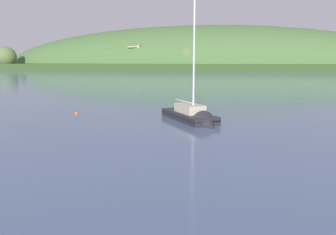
# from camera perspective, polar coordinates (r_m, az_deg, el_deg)

# --- Properties ---
(far_shoreline_hill) EXTENTS (404.37, 113.22, 64.67)m
(far_shoreline_hill) POSITION_cam_1_polar(r_m,az_deg,el_deg) (258.95, 5.69, 8.34)
(far_shoreline_hill) COLOR #314A21
(far_shoreline_hill) RESTS_ON ground
(dockside_crane) EXTENTS (8.90, 6.29, 16.36)m
(dockside_crane) POSITION_cam_1_polar(r_m,az_deg,el_deg) (228.00, -5.11, 9.99)
(dockside_crane) COLOR #4C4C51
(dockside_crane) RESTS_ON ground
(sailboat_far_left) EXTENTS (7.51, 9.17, 15.39)m
(sailboat_far_left) POSITION_cam_1_polar(r_m,az_deg,el_deg) (34.67, 4.36, -0.23)
(sailboat_far_left) COLOR #232328
(sailboat_far_left) RESTS_ON ground
(mooring_buoy_midchannel) EXTENTS (0.49, 0.49, 0.57)m
(mooring_buoy_midchannel) POSITION_cam_1_polar(r_m,az_deg,el_deg) (41.04, -15.40, 0.61)
(mooring_buoy_midchannel) COLOR #EA5B19
(mooring_buoy_midchannel) RESTS_ON ground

